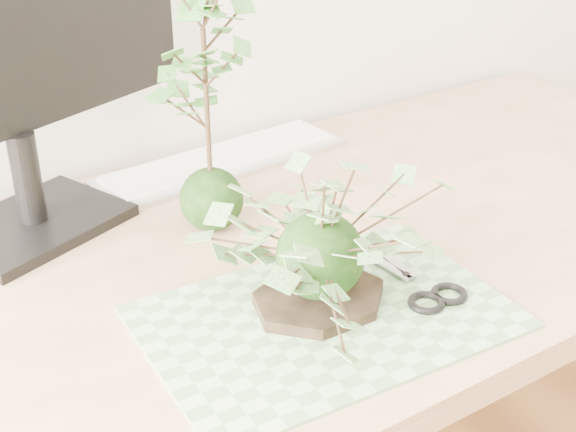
% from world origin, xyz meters
% --- Properties ---
extents(desk, '(1.60, 0.70, 0.74)m').
position_xyz_m(desk, '(0.09, 1.23, 0.65)').
color(desk, tan).
rests_on(desk, ground_plane).
extents(cutting_mat, '(0.43, 0.30, 0.00)m').
position_xyz_m(cutting_mat, '(0.00, 1.06, 0.74)').
color(cutting_mat, '#5C8754').
rests_on(cutting_mat, desk).
extents(stone_dish, '(0.17, 0.17, 0.01)m').
position_xyz_m(stone_dish, '(0.01, 1.08, 0.75)').
color(stone_dish, black).
rests_on(stone_dish, cutting_mat).
extents(ivy_kokedama, '(0.32, 0.32, 0.21)m').
position_xyz_m(ivy_kokedama, '(0.01, 1.08, 0.86)').
color(ivy_kokedama, black).
rests_on(ivy_kokedama, stone_dish).
extents(maple_kokedama, '(0.24, 0.24, 0.37)m').
position_xyz_m(maple_kokedama, '(-0.00, 1.33, 1.00)').
color(maple_kokedama, black).
rests_on(maple_kokedama, desk).
extents(keyboard, '(0.44, 0.16, 0.02)m').
position_xyz_m(keyboard, '(0.11, 1.50, 0.75)').
color(keyboard, '#B9BABD').
rests_on(keyboard, desk).
extents(scissors, '(0.08, 0.18, 0.01)m').
position_xyz_m(scissors, '(0.13, 1.04, 0.75)').
color(scissors, '#94949F').
rests_on(scissors, cutting_mat).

